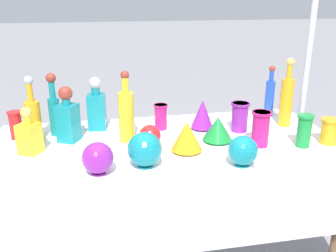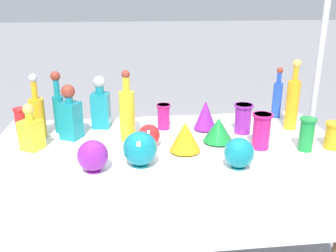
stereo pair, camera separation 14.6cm
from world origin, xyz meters
name	(u,v)px [view 2 (the right image)]	position (x,y,z in m)	size (l,w,h in m)	color
display_table	(169,156)	(0.00, -0.04, 0.70)	(1.94, 0.96, 0.76)	white
tall_bottle_0	(293,101)	(0.78, 0.15, 0.93)	(0.08, 0.08, 0.43)	orange
tall_bottle_1	(58,106)	(-0.62, 0.25, 0.92)	(0.07, 0.07, 0.37)	teal
tall_bottle_2	(37,114)	(-0.73, 0.19, 0.90)	(0.09, 0.09, 0.37)	orange
tall_bottle_3	(127,113)	(-0.22, 0.08, 0.92)	(0.09, 0.09, 0.40)	yellow
tall_bottle_4	(277,97)	(0.78, 0.37, 0.90)	(0.06, 0.06, 0.34)	blue
square_decanter_0	(101,105)	(-0.38, 0.31, 0.90)	(0.12, 0.12, 0.33)	teal
square_decanter_1	(31,131)	(-0.73, 0.00, 0.86)	(0.13, 0.13, 0.25)	yellow
square_decanter_2	(70,115)	(-0.54, 0.14, 0.90)	(0.14, 0.14, 0.32)	teal
slender_vase_0	(334,135)	(0.88, -0.18, 0.84)	(0.10, 0.10, 0.14)	orange
slender_vase_1	(262,130)	(0.49, -0.13, 0.86)	(0.11, 0.11, 0.19)	#C61972
slender_vase_2	(243,118)	(0.46, 0.11, 0.86)	(0.11, 0.11, 0.18)	purple
slender_vase_3	(307,133)	(0.71, -0.19, 0.86)	(0.09, 0.09, 0.18)	#198C38
slender_vase_4	(164,116)	(0.00, 0.23, 0.84)	(0.09, 0.09, 0.16)	#C61972
slender_vase_5	(21,120)	(-0.84, 0.23, 0.85)	(0.08, 0.08, 0.16)	red
fluted_vase_0	(185,136)	(0.07, -0.14, 0.85)	(0.16, 0.16, 0.17)	orange
fluted_vase_1	(205,115)	(0.25, 0.18, 0.86)	(0.14, 0.14, 0.18)	purple
fluted_vase_2	(218,130)	(0.28, -0.03, 0.84)	(0.17, 0.17, 0.14)	#198C38
round_bowl_0	(93,156)	(-0.39, -0.31, 0.84)	(0.15, 0.15, 0.15)	purple
round_bowl_1	(149,135)	(-0.11, -0.05, 0.83)	(0.12, 0.12, 0.13)	red
round_bowl_2	(140,149)	(-0.17, -0.28, 0.85)	(0.17, 0.17, 0.17)	teal
round_bowl_3	(239,153)	(0.30, -0.36, 0.84)	(0.14, 0.14, 0.15)	teal
price_tag_left	(255,168)	(0.36, -0.41, 0.78)	(0.05, 0.01, 0.04)	white
price_tag_center	(44,182)	(-0.60, -0.42, 0.78)	(0.06, 0.01, 0.03)	white
canopy_pole	(315,95)	(1.13, 0.54, 0.86)	(0.18, 0.18, 2.21)	silver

